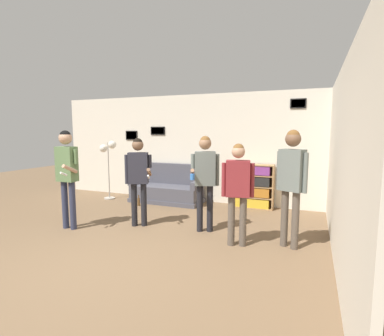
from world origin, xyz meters
name	(u,v)px	position (x,y,z in m)	size (l,w,h in m)	color
ground_plane	(91,269)	(0.00, 0.00, 0.00)	(20.00, 20.00, 0.00)	brown
wall_back	(202,148)	(0.00, 4.18, 1.35)	(8.29, 0.08, 2.70)	silver
wall_right	(338,160)	(2.98, 2.08, 1.35)	(0.06, 6.55, 2.70)	silver
couch	(168,190)	(-0.77, 3.77, 0.31)	(1.82, 0.80, 0.95)	#4C4C56
bookshelf	(253,186)	(1.36, 3.96, 0.51)	(0.95, 0.30, 1.03)	#A87F51
floor_lamp	(108,154)	(-2.35, 3.47, 1.20)	(0.49, 0.28, 1.54)	#ADA89E
person_player_foreground_left	(67,168)	(-1.48, 1.16, 1.12)	(0.50, 0.48, 1.80)	#2D334C
person_player_foreground_center	(138,173)	(-0.38, 1.79, 1.02)	(0.58, 0.40, 1.66)	black
person_watcher_holding_cup	(205,173)	(0.88, 1.96, 1.05)	(0.47, 0.53, 1.71)	black
person_spectator_near_bookshelf	(238,184)	(1.57, 1.51, 0.97)	(0.49, 0.27, 1.60)	brown
person_spectator_far_right	(292,175)	(2.34, 1.74, 1.13)	(0.46, 0.33, 1.81)	brown
bottle_on_floor	(139,201)	(-1.22, 3.11, 0.10)	(0.07, 0.07, 0.26)	brown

